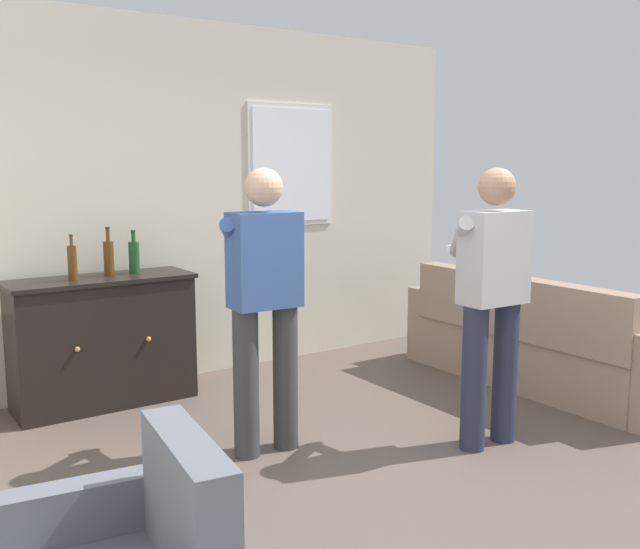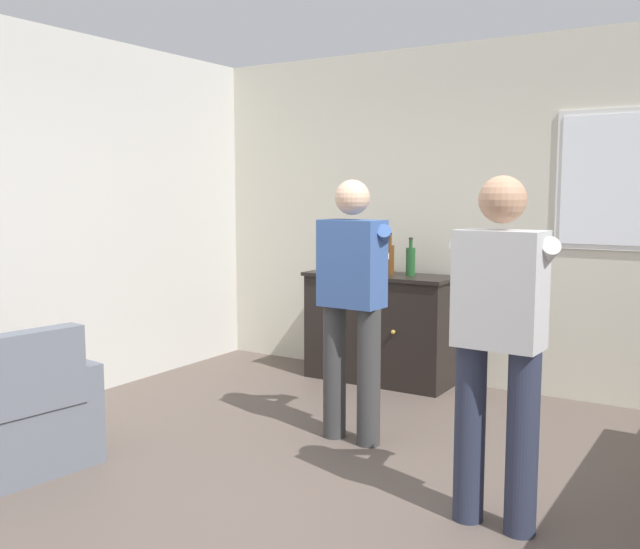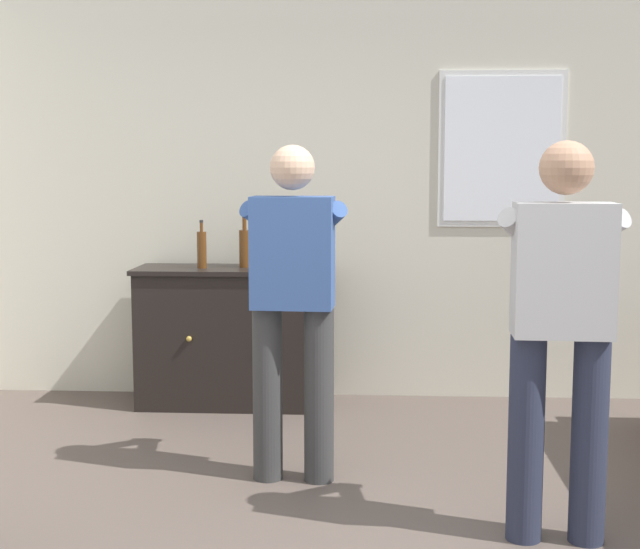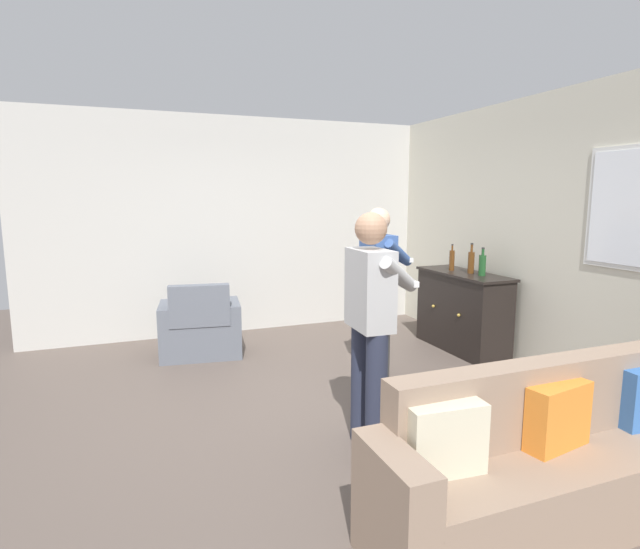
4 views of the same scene
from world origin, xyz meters
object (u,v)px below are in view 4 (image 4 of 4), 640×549
at_px(armchair, 201,331).
at_px(bottle_liquor_amber, 471,262).
at_px(bottle_wine_green, 482,265).
at_px(person_standing_left, 378,286).
at_px(bottle_spirits_clear, 452,260).
at_px(sideboard_cabinet, 462,311).
at_px(person_standing_right, 371,320).
at_px(couch, 559,462).

relative_size(armchair, bottle_liquor_amber, 2.77).
relative_size(bottle_wine_green, person_standing_left, 0.19).
distance_m(armchair, bottle_spirits_clear, 3.03).
height_order(armchair, bottle_liquor_amber, bottle_liquor_amber).
distance_m(sideboard_cabinet, person_standing_right, 2.70).
bearing_deg(bottle_liquor_amber, bottle_wine_green, 1.81).
xyz_separation_m(sideboard_cabinet, bottle_spirits_clear, (-0.19, -0.03, 0.58)).
xyz_separation_m(couch, armchair, (-3.68, -1.42, -0.05)).
xyz_separation_m(bottle_wine_green, person_standing_left, (0.25, -1.42, -0.10)).
xyz_separation_m(armchair, bottle_liquor_amber, (0.96, 2.92, 0.76)).
height_order(bottle_wine_green, bottle_spirits_clear, same).
distance_m(sideboard_cabinet, bottle_wine_green, 0.64).
bearing_deg(bottle_liquor_amber, armchair, -108.16).
height_order(bottle_wine_green, person_standing_left, person_standing_left).
bearing_deg(person_standing_left, bottle_liquor_amber, 107.25).
relative_size(couch, bottle_spirits_clear, 7.33).
xyz_separation_m(couch, person_standing_right, (-1.12, -0.59, 0.59)).
relative_size(sideboard_cabinet, bottle_wine_green, 4.05).
distance_m(bottle_wine_green, bottle_spirits_clear, 0.46).
distance_m(armchair, bottle_liquor_amber, 3.17).
bearing_deg(bottle_spirits_clear, bottle_wine_green, 8.90).
bearing_deg(person_standing_right, bottle_wine_green, 124.15).
bearing_deg(person_standing_right, bottle_spirits_clear, 132.85).
bearing_deg(armchair, couch, 21.08).
relative_size(sideboard_cabinet, person_standing_right, 0.76).
bearing_deg(armchair, bottle_wine_green, 68.65).
relative_size(person_standing_left, person_standing_right, 1.00).
distance_m(bottle_wine_green, person_standing_right, 2.54).
height_order(sideboard_cabinet, person_standing_left, person_standing_left).
bearing_deg(bottle_spirits_clear, armchair, -103.53).
distance_m(bottle_liquor_amber, person_standing_left, 1.49).
xyz_separation_m(armchair, person_standing_left, (1.40, 1.50, 0.65)).
relative_size(armchair, person_standing_left, 0.57).
relative_size(sideboard_cabinet, bottle_spirits_clear, 4.06).
relative_size(armchair, bottle_spirits_clear, 3.06).
height_order(armchair, sideboard_cabinet, sideboard_cabinet).
bearing_deg(person_standing_right, armchair, -162.07).
bearing_deg(armchair, bottle_liquor_amber, 71.84).
height_order(couch, bottle_wine_green, bottle_wine_green).
bearing_deg(sideboard_cabinet, couch, -27.65).
height_order(couch, person_standing_right, person_standing_right).
relative_size(bottle_wine_green, person_standing_right, 0.19).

